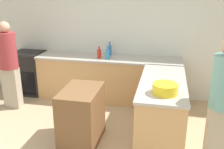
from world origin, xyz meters
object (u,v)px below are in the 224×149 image
Objects in this scene: island_table at (82,116)px; hot_sauce_bottle at (99,53)px; person_at_peninsula at (222,100)px; person_by_range at (9,63)px; range_oven at (30,72)px; dish_soap_bottle at (108,54)px; mixing_bowl at (165,89)px; water_bottle_blue at (110,50)px.

island_table is 1.65m from hot_sauce_bottle.
hot_sauce_bottle is 0.14× the size of person_at_peninsula.
island_table is 0.50× the size of person_at_peninsula.
range_oven is at bearing 93.21° from person_by_range.
range_oven is 1.89m from dish_soap_bottle.
range_oven is 4.07m from person_at_peninsula.
dish_soap_bottle is 2.46m from person_at_peninsula.
island_table is 0.51× the size of person_by_range.
person_by_range is (-1.58, -0.67, -0.10)m from hot_sauce_bottle.
mixing_bowl is (1.19, -0.03, 0.55)m from island_table.
range_oven is 1.08× the size of island_table.
person_by_range is 3.73m from person_at_peninsula.
mixing_bowl is 0.20× the size of person_by_range.
person_by_range is (0.04, -0.77, 0.45)m from range_oven.
hot_sauce_bottle is at bearing 129.99° from mixing_bowl.
island_table is at bearing 178.43° from mixing_bowl.
person_by_range is (-1.70, 0.87, 0.48)m from island_table.
water_bottle_blue reaches higher than mixing_bowl.
person_at_peninsula is at bearing -25.60° from range_oven.
dish_soap_bottle is (1.80, -0.12, 0.56)m from range_oven.
range_oven is at bearing 176.55° from hot_sauce_bottle.
dish_soap_bottle is 0.16× the size of person_at_peninsula.
dish_soap_bottle is at bearing 20.18° from person_by_range.
hot_sauce_bottle is 1.72m from person_by_range.
person_by_range is 0.99× the size of person_at_peninsula.
island_table is 3.69× the size of hot_sauce_bottle.
dish_soap_bottle is 0.28m from water_bottle_blue.
mixing_bowl is (2.94, -1.67, 0.52)m from range_oven.
person_at_peninsula reaches higher than person_by_range.
mixing_bowl is 2.16m from water_bottle_blue.
person_at_peninsula reaches higher than dish_soap_bottle.
person_at_peninsula is at bearing -39.16° from hot_sauce_bottle.
water_bottle_blue is (-0.02, 0.28, 0.01)m from dish_soap_bottle.
water_bottle_blue is at bearing 27.98° from person_by_range.
island_table is (1.75, -1.64, -0.03)m from range_oven.
person_by_range is at bearing -159.82° from dish_soap_bottle.
water_bottle_blue reaches higher than range_oven.
mixing_bowl is 3.03m from person_by_range.
person_at_peninsula is (1.85, -1.62, -0.09)m from dish_soap_bottle.
island_table is at bearing -91.08° from water_bottle_blue.
island_table is 1.97m from person_by_range.
person_at_peninsula reaches higher than island_table.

